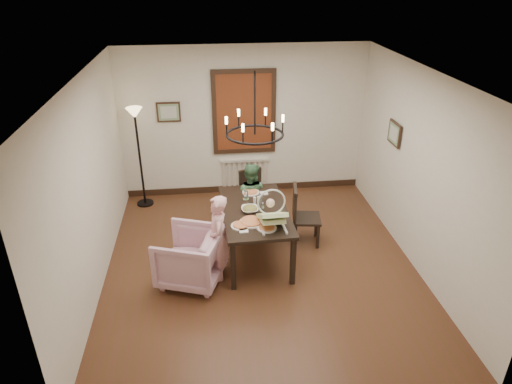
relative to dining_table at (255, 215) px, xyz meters
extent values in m
cube|color=#522D1C|center=(0.05, -0.27, -0.70)|extent=(4.50, 5.00, 0.01)
cube|color=white|center=(0.05, -0.27, 2.10)|extent=(4.50, 5.00, 0.01)
cube|color=silver|center=(0.05, 2.23, 0.70)|extent=(4.50, 0.01, 2.80)
cube|color=silver|center=(-2.20, -0.27, 0.70)|extent=(0.01, 5.00, 2.80)
cube|color=silver|center=(2.30, -0.27, 0.70)|extent=(0.01, 5.00, 2.80)
cube|color=black|center=(0.00, 0.00, 0.06)|extent=(0.99, 1.71, 0.05)
cube|color=black|center=(-0.39, -0.79, -0.33)|extent=(0.07, 0.07, 0.74)
cube|color=black|center=(-0.44, 0.77, -0.33)|extent=(0.07, 0.07, 0.74)
cube|color=black|center=(0.44, -0.77, -0.33)|extent=(0.07, 0.07, 0.74)
cube|color=black|center=(0.39, 0.79, -0.33)|extent=(0.07, 0.07, 0.74)
imported|color=#DDA9BF|center=(-0.96, -0.52, -0.32)|extent=(1.07, 1.06, 0.77)
imported|color=#E8A3A7|center=(-0.57, -0.48, -0.17)|extent=(0.26, 0.39, 1.05)
imported|color=#43714B|center=(0.01, 0.79, -0.21)|extent=(0.56, 0.49, 0.98)
imported|color=white|center=(-0.08, -0.04, 0.12)|extent=(0.30, 0.30, 0.07)
cylinder|color=tan|center=(-0.09, -0.38, 0.11)|extent=(0.34, 0.34, 0.04)
cylinder|color=silver|center=(0.09, -0.03, 0.16)|extent=(0.08, 0.08, 0.15)
cube|color=brown|center=(0.05, 2.19, 0.90)|extent=(1.00, 0.03, 1.40)
cube|color=black|center=(-1.30, 2.20, 0.95)|extent=(0.42, 0.03, 0.36)
cube|color=black|center=(2.26, 0.63, 0.95)|extent=(0.03, 0.42, 0.36)
torus|color=black|center=(0.00, 0.00, 1.25)|extent=(0.80, 0.80, 0.04)
camera|label=1|loc=(-0.67, -5.82, 3.32)|focal=32.00mm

